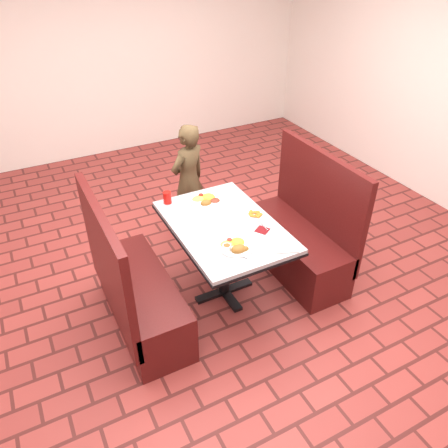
{
  "coord_description": "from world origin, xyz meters",
  "views": [
    {
      "loc": [
        -1.37,
        -2.62,
        2.74
      ],
      "look_at": [
        0.0,
        0.0,
        0.75
      ],
      "focal_mm": 35.0,
      "sensor_mm": 36.0,
      "label": 1
    }
  ],
  "objects": [
    {
      "name": "booth_bench_left",
      "position": [
        -0.8,
        0.0,
        0.33
      ],
      "size": [
        0.47,
        1.2,
        1.17
      ],
      "color": "#501412",
      "rests_on": "ground"
    },
    {
      "name": "plantain_plate",
      "position": [
        0.29,
        -0.01,
        0.76
      ],
      "size": [
        0.19,
        0.19,
        0.03
      ],
      "rotation": [
        0.0,
        0.0,
        -0.35
      ],
      "color": "white",
      "rests_on": "dining_table"
    },
    {
      "name": "booth_bench_right",
      "position": [
        0.8,
        0.0,
        0.33
      ],
      "size": [
        0.47,
        1.2,
        1.17
      ],
      "color": "#501412",
      "rests_on": "ground"
    },
    {
      "name": "near_dinner_plate",
      "position": [
        -0.07,
        -0.33,
        0.78
      ],
      "size": [
        0.27,
        0.27,
        0.08
      ],
      "rotation": [
        0.0,
        0.0,
        0.26
      ],
      "color": "white",
      "rests_on": "dining_table"
    },
    {
      "name": "spoon_utensil",
      "position": [
        0.27,
        -0.18,
        0.75
      ],
      "size": [
        0.01,
        0.12,
        0.0
      ],
      "primitive_type": "cube",
      "rotation": [
        0.0,
        0.0,
        -0.02
      ],
      "color": "#BBBABF",
      "rests_on": "dining_table"
    },
    {
      "name": "room",
      "position": [
        0.0,
        0.0,
        1.91
      ],
      "size": [
        7.0,
        7.04,
        2.82
      ],
      "color": "#9C3833",
      "rests_on": "ground"
    },
    {
      "name": "maroon_napkin",
      "position": [
        0.23,
        -0.22,
        0.75
      ],
      "size": [
        0.14,
        0.14,
        0.0
      ],
      "primitive_type": "cube",
      "rotation": [
        0.0,
        0.0,
        0.56
      ],
      "color": "#5C0D10",
      "rests_on": "dining_table"
    },
    {
      "name": "lettuce_shreds",
      "position": [
        0.04,
        0.06,
        0.75
      ],
      "size": [
        0.28,
        0.32,
        0.0
      ],
      "primitive_type": null,
      "color": "#88AD45",
      "rests_on": "dining_table"
    },
    {
      "name": "far_dinner_plate",
      "position": [
        0.03,
        0.39,
        0.78
      ],
      "size": [
        0.3,
        0.3,
        0.08
      ],
      "rotation": [
        0.0,
        0.0,
        0.35
      ],
      "color": "white",
      "rests_on": "dining_table"
    },
    {
      "name": "red_tumbler",
      "position": [
        -0.29,
        0.52,
        0.8
      ],
      "size": [
        0.07,
        0.07,
        0.11
      ],
      "primitive_type": "cylinder",
      "color": "red",
      "rests_on": "dining_table"
    },
    {
      "name": "paper_napkin",
      "position": [
        0.25,
        -0.48,
        0.76
      ],
      "size": [
        0.26,
        0.23,
        0.01
      ],
      "primitive_type": "cube",
      "rotation": [
        0.0,
        0.0,
        -0.37
      ],
      "color": "white",
      "rests_on": "dining_table"
    },
    {
      "name": "dining_table",
      "position": [
        0.0,
        0.0,
        0.65
      ],
      "size": [
        0.81,
        1.21,
        0.75
      ],
      "color": "#B1B3B6",
      "rests_on": "ground"
    },
    {
      "name": "diner_person",
      "position": [
        0.15,
        1.08,
        0.6
      ],
      "size": [
        0.51,
        0.43,
        1.21
      ],
      "primitive_type": "imported",
      "rotation": [
        0.0,
        0.0,
        3.51
      ],
      "color": "brown",
      "rests_on": "ground"
    },
    {
      "name": "fork_utensil",
      "position": [
        -0.14,
        -0.34,
        0.76
      ],
      "size": [
        0.02,
        0.15,
        0.0
      ],
      "primitive_type": "cube",
      "rotation": [
        0.0,
        0.0,
        -0.09
      ],
      "color": "#BBBBC0",
      "rests_on": "dining_table"
    },
    {
      "name": "knife_utensil",
      "position": [
        -0.1,
        -0.41,
        0.76
      ],
      "size": [
        0.1,
        0.16,
        0.0
      ],
      "primitive_type": "cube",
      "rotation": [
        0.0,
        0.0,
        0.53
      ],
      "color": "silver",
      "rests_on": "dining_table"
    }
  ]
}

